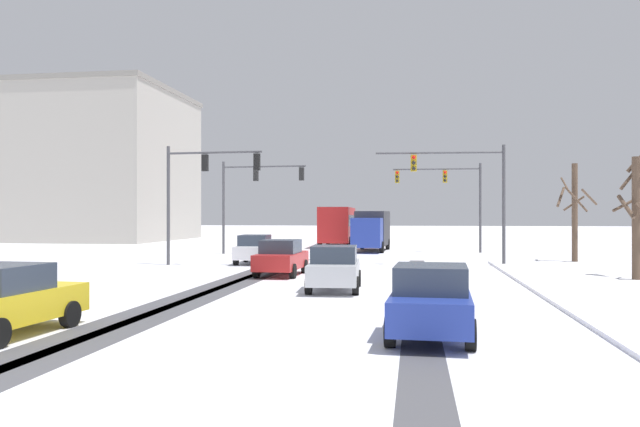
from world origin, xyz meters
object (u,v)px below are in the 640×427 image
Objects in this scene: traffic_signal_near_left at (200,180)px; traffic_signal_far_left at (252,188)px; traffic_signal_far_right at (449,189)px; car_silver_third at (334,268)px; car_white_lead at (255,249)px; office_building_far_left_block at (91,166)px; car_red_second at (281,257)px; bare_tree_sidewalk_far at (574,210)px; box_truck_delivery at (372,229)px; bare_tree_sidewalk_mid at (637,211)px; car_blue_fourth at (431,301)px; bus_oncoming at (338,223)px; car_yellow_cab_fifth at (4,300)px; traffic_signal_near_right at (467,183)px.

traffic_signal_near_left is 9.95m from traffic_signal_far_left.
traffic_signal_far_left is (-13.77, -4.08, -0.01)m from traffic_signal_far_right.
traffic_signal_far_left is at bearing 112.72° from car_silver_third.
office_building_far_left_block is (-26.13, 29.65, 7.31)m from car_white_lead.
bare_tree_sidewalk_far is at bearing 35.36° from car_red_second.
car_red_second is at bearing -97.88° from box_truck_delivery.
car_silver_third is (3.08, -5.16, 0.00)m from car_red_second.
car_silver_third is 52.84m from office_building_far_left_block.
traffic_signal_near_left is 21.30m from bare_tree_sidewalk_mid.
traffic_signal_far_right is 19.67m from bare_tree_sidewalk_mid.
bare_tree_sidewalk_mid is (20.53, -14.30, -1.76)m from traffic_signal_far_left.
bare_tree_sidewalk_far is at bearing 69.80° from car_blue_fourth.
car_white_lead is 0.22× the size of office_building_far_left_block.
traffic_signal_far_left is 0.87× the size of box_truck_delivery.
car_blue_fourth is 33.39m from box_truck_delivery.
traffic_signal_far_left is 1.56× the size of car_blue_fourth.
car_white_lead is at bearing -132.54° from traffic_signal_far_right.
car_blue_fourth is (9.21, -19.94, 0.00)m from car_white_lead.
car_blue_fourth is 16.70m from bare_tree_sidewalk_mid.
car_silver_third is 32.38m from bus_oncoming.
traffic_signal_far_left reaches higher than bus_oncoming.
car_yellow_cab_fifth is (-9.52, -1.31, 0.00)m from car_blue_fourth.
car_red_second and car_blue_fourth have the same top height.
box_truck_delivery is at bearing 31.54° from traffic_signal_far_left.
traffic_signal_far_left reaches higher than car_silver_third.
office_building_far_left_block reaches higher than traffic_signal_near_right.
traffic_signal_far_left is at bearing -110.68° from bus_oncoming.
bus_oncoming is (-3.79, 32.14, 1.18)m from car_silver_third.
car_yellow_cab_fifth is at bearing -90.84° from car_white_lead.
bare_tree_sidewalk_far is at bearing 52.73° from car_silver_third.
traffic_signal_far_right is at bearing 47.46° from car_white_lead.
office_building_far_left_block is (-23.49, 31.28, 3.51)m from traffic_signal_near_left.
bare_tree_sidewalk_far is at bearing -50.26° from traffic_signal_far_right.
bare_tree_sidewalk_mid is at bearing -89.88° from bare_tree_sidewalk_far.
box_truck_delivery is at bearing 123.03° from bare_tree_sidewalk_mid.
car_silver_third is at bearing -154.93° from bare_tree_sidewalk_mid.
bus_oncoming is (-9.18, 8.07, -2.67)m from traffic_signal_far_right.
car_yellow_cab_fifth is 0.77× the size of bare_tree_sidewalk_mid.
car_red_second is (-8.74, -6.84, -3.66)m from traffic_signal_near_right.
traffic_signal_near_left is at bearing 138.59° from car_red_second.
box_truck_delivery is at bearing 60.91° from traffic_signal_near_left.
car_blue_fourth is at bearing -110.20° from bare_tree_sidewalk_far.
car_yellow_cab_fifth is (-0.31, -21.25, 0.00)m from car_white_lead.
bus_oncoming is at bearing 96.72° from car_silver_third.
bare_tree_sidewalk_mid is at bearing -56.97° from box_truck_delivery.
car_blue_fourth is 0.22× the size of office_building_far_left_block.
car_blue_fourth is 0.38× the size of bus_oncoming.
car_white_lead is (-11.64, -0.32, -3.66)m from traffic_signal_near_right.
traffic_signal_near_left reaches higher than bus_oncoming.
traffic_signal_near_right is 24.94m from car_yellow_cab_fifth.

